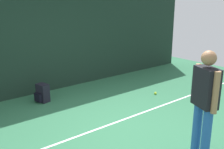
# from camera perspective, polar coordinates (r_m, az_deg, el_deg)

# --- Properties ---
(ground_plane) EXTENTS (12.00, 12.00, 0.00)m
(ground_plane) POSITION_cam_1_polar(r_m,az_deg,el_deg) (5.21, 2.82, -11.60)
(ground_plane) COLOR #2D6B47
(back_fence) EXTENTS (10.00, 0.10, 2.79)m
(back_fence) POSITION_cam_1_polar(r_m,az_deg,el_deg) (7.21, -13.17, 7.45)
(back_fence) COLOR #192D23
(back_fence) RESTS_ON ground
(court_line) EXTENTS (9.00, 0.05, 0.00)m
(court_line) POSITION_cam_1_polar(r_m,az_deg,el_deg) (5.43, 0.46, -10.33)
(court_line) COLOR white
(court_line) RESTS_ON ground
(tennis_player) EXTENTS (0.35, 0.50, 1.70)m
(tennis_player) POSITION_cam_1_polar(r_m,az_deg,el_deg) (4.22, 19.24, -4.95)
(tennis_player) COLOR #2659A5
(tennis_player) RESTS_ON ground
(backpack) EXTENTS (0.32, 0.33, 0.44)m
(backpack) POSITION_cam_1_polar(r_m,az_deg,el_deg) (6.64, -14.70, -3.92)
(backpack) COLOR black
(backpack) RESTS_ON ground
(tennis_ball_near_player) EXTENTS (0.07, 0.07, 0.07)m
(tennis_ball_near_player) POSITION_cam_1_polar(r_m,az_deg,el_deg) (7.04, 9.27, -3.98)
(tennis_ball_near_player) COLOR #CCE033
(tennis_ball_near_player) RESTS_ON ground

